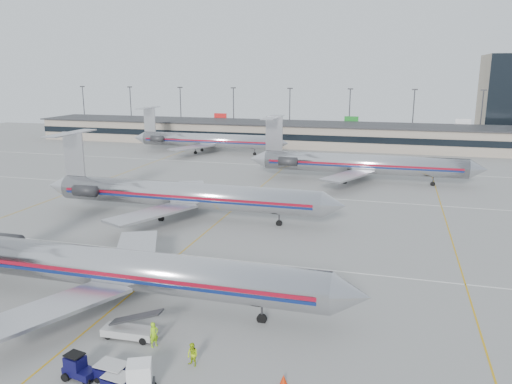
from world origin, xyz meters
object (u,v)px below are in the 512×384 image
(tug_center, at_px, (78,368))
(belt_loader, at_px, (130,330))
(jet_second_row, at_px, (180,194))
(jet_foreground, at_px, (108,267))
(uld_container, at_px, (140,376))

(tug_center, xyz_separation_m, belt_loader, (0.69, 5.63, -0.13))
(jet_second_row, distance_m, tug_center, 38.04)
(jet_foreground, relative_size, belt_loader, 8.93)
(jet_foreground, bearing_deg, jet_second_row, 100.52)
(jet_foreground, xyz_separation_m, uld_container, (8.76, -10.70, -2.35))
(uld_container, bearing_deg, tug_center, 155.91)
(jet_foreground, distance_m, jet_second_row, 26.57)
(belt_loader, bearing_deg, jet_second_row, 104.65)
(tug_center, bearing_deg, jet_foreground, 122.41)
(jet_second_row, height_order, belt_loader, jet_second_row)
(belt_loader, bearing_deg, jet_foreground, 131.15)
(jet_second_row, xyz_separation_m, tug_center, (9.05, -36.86, -2.55))
(jet_foreground, relative_size, uld_container, 19.07)
(belt_loader, bearing_deg, tug_center, -99.69)
(jet_second_row, height_order, uld_container, jet_second_row)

